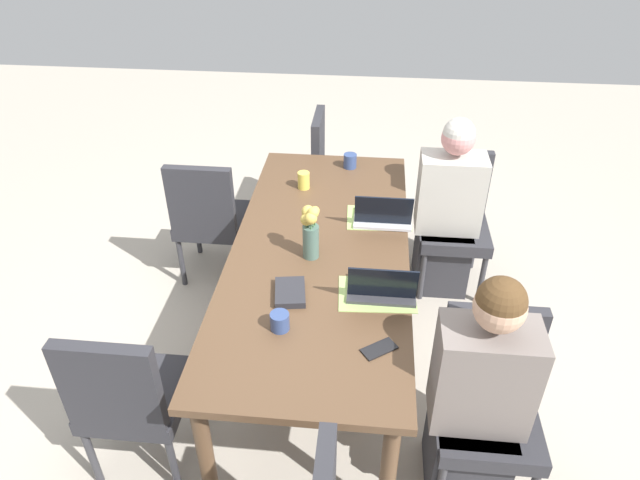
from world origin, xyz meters
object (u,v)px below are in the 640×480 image
(person_far_left_near, at_px, (477,404))
(chair_far_left_mid, at_px, (454,215))
(chair_near_right_mid, at_px, (209,215))
(laptop_far_left_near, at_px, (382,288))
(chair_near_right_near, at_px, (129,394))
(person_far_left_mid, at_px, (447,217))
(phone_black, at_px, (379,349))
(book_red_cover, at_px, (290,292))
(laptop_far_left_mid, at_px, (383,216))
(chair_far_left_near, at_px, (488,396))
(coffee_mug_centre_left, at_px, (350,161))
(coffee_mug_near_left, at_px, (304,180))
(flower_vase, at_px, (310,230))
(dining_table, at_px, (320,259))
(coffee_mug_near_right, at_px, (280,321))
(chair_head_left_left_far, at_px, (333,166))

(person_far_left_near, xyz_separation_m, chair_far_left_mid, (-1.57, 0.06, -0.03))
(chair_near_right_mid, height_order, laptop_far_left_near, laptop_far_left_near)
(chair_near_right_near, distance_m, laptop_far_left_near, 1.22)
(person_far_left_mid, height_order, phone_black, person_far_left_mid)
(chair_near_right_near, distance_m, phone_black, 1.11)
(laptop_far_left_near, relative_size, book_red_cover, 1.60)
(chair_near_right_near, height_order, laptop_far_left_mid, laptop_far_left_mid)
(chair_far_left_near, xyz_separation_m, chair_near_right_mid, (-1.34, -1.60, 0.00))
(chair_near_right_mid, xyz_separation_m, coffee_mug_centre_left, (-0.30, 0.90, 0.28))
(laptop_far_left_near, xyz_separation_m, book_red_cover, (0.04, -0.43, -0.03))
(phone_black, bearing_deg, person_far_left_near, -45.14)
(book_red_cover, bearing_deg, coffee_mug_near_left, 174.62)
(person_far_left_near, xyz_separation_m, coffee_mug_near_left, (-1.41, -0.91, 0.26))
(laptop_far_left_mid, bearing_deg, chair_near_right_mid, -107.67)
(book_red_cover, bearing_deg, laptop_far_left_mid, 138.81)
(laptop_far_left_mid, bearing_deg, flower_vase, -45.96)
(laptop_far_left_near, height_order, phone_black, laptop_far_left_near)
(person_far_left_mid, relative_size, flower_vase, 4.07)
(dining_table, bearing_deg, coffee_mug_near_left, -165.44)
(flower_vase, xyz_separation_m, laptop_far_left_mid, (-0.35, 0.36, -0.12))
(dining_table, xyz_separation_m, person_far_left_mid, (-0.72, 0.74, -0.14))
(person_far_left_near, xyz_separation_m, chair_near_right_mid, (-1.41, -1.54, -0.03))
(dining_table, relative_size, coffee_mug_near_right, 26.10)
(dining_table, xyz_separation_m, chair_far_left_mid, (-0.79, 0.80, -0.16))
(coffee_mug_near_left, bearing_deg, chair_near_right_near, -21.80)
(chair_near_right_near, xyz_separation_m, phone_black, (-0.14, 1.08, 0.24))
(flower_vase, distance_m, laptop_far_left_near, 0.47)
(dining_table, bearing_deg, chair_far_left_near, 48.77)
(chair_far_left_mid, xyz_separation_m, laptop_far_left_mid, (0.52, -0.48, 0.28))
(laptop_far_left_mid, distance_m, coffee_mug_near_right, 1.00)
(person_far_left_near, height_order, laptop_far_left_mid, person_far_left_near)
(coffee_mug_centre_left, bearing_deg, chair_head_left_left_far, -162.89)
(flower_vase, xyz_separation_m, coffee_mug_centre_left, (-1.01, 0.15, -0.12))
(chair_head_left_left_far, distance_m, coffee_mug_near_right, 2.05)
(person_far_left_near, bearing_deg, chair_near_right_near, -87.28)
(chair_near_right_mid, xyz_separation_m, laptop_far_left_mid, (0.36, 1.12, 0.28))
(dining_table, xyz_separation_m, coffee_mug_near_right, (0.62, -0.11, 0.11))
(chair_near_right_mid, bearing_deg, person_far_left_near, 47.47)
(person_far_left_mid, bearing_deg, coffee_mug_near_left, -84.54)
(laptop_far_left_mid, xyz_separation_m, phone_black, (0.99, -0.00, -0.04))
(chair_near_right_near, distance_m, laptop_far_left_mid, 1.59)
(person_far_left_near, distance_m, chair_far_left_mid, 1.58)
(coffee_mug_near_right, relative_size, book_red_cover, 0.42)
(chair_far_left_mid, xyz_separation_m, chair_near_right_near, (1.65, -1.56, 0.00))
(chair_far_left_near, xyz_separation_m, person_far_left_mid, (-1.42, -0.06, 0.03))
(phone_black, bearing_deg, coffee_mug_centre_left, 61.69)
(laptop_far_left_mid, xyz_separation_m, book_red_cover, (0.67, -0.43, -0.03))
(chair_head_left_left_far, xyz_separation_m, chair_near_right_near, (2.25, -0.72, 0.00))
(chair_head_left_left_far, distance_m, coffee_mug_centre_left, 0.56)
(chair_head_left_left_far, distance_m, book_red_cover, 1.82)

